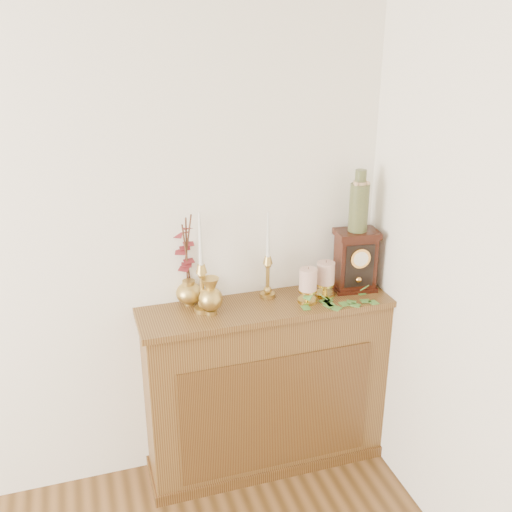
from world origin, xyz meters
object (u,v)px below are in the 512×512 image
object	(u,v)px
candlestick_center	(268,270)
mantel_clock	(355,261)
bud_vase	(211,296)
ceramic_vase	(359,204)
candlestick_left	(202,280)
ginger_jar	(186,262)

from	to	relation	value
candlestick_center	mantel_clock	bearing A→B (deg)	-5.94
bud_vase	ceramic_vase	xyz separation A→B (m)	(0.75, 0.05, 0.36)
candlestick_left	mantel_clock	size ratio (longest dim) A/B	1.55
ginger_jar	ceramic_vase	distance (m)	0.87
candlestick_left	mantel_clock	xyz separation A→B (m)	(0.78, 0.01, -0.01)
candlestick_left	bud_vase	world-z (taller)	candlestick_left
bud_vase	ginger_jar	world-z (taller)	ginger_jar
candlestick_center	ginger_jar	bearing A→B (deg)	170.05
candlestick_left	candlestick_center	distance (m)	0.34
ginger_jar	candlestick_center	bearing A→B (deg)	-9.95
candlestick_center	bud_vase	bearing A→B (deg)	-162.82
bud_vase	candlestick_center	bearing A→B (deg)	17.18
candlestick_center	ceramic_vase	distance (m)	0.54
bud_vase	ginger_jar	bearing A→B (deg)	115.88
bud_vase	ceramic_vase	size ratio (longest dim) A/B	0.60
bud_vase	mantel_clock	world-z (taller)	mantel_clock
candlestick_left	mantel_clock	distance (m)	0.78
candlestick_left	candlestick_center	bearing A→B (deg)	9.49
candlestick_left	ginger_jar	xyz separation A→B (m)	(-0.05, 0.12, 0.05)
candlestick_center	bud_vase	xyz separation A→B (m)	(-0.31, -0.09, -0.05)
candlestick_center	mantel_clock	xyz separation A→B (m)	(0.44, -0.05, 0.01)
bud_vase	ginger_jar	distance (m)	0.21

